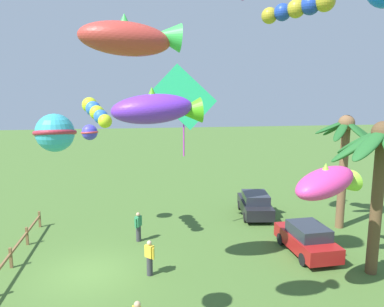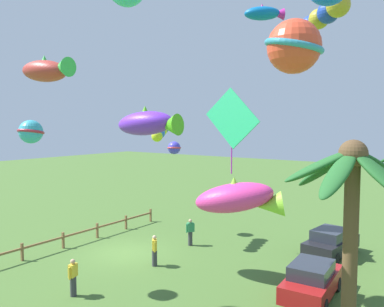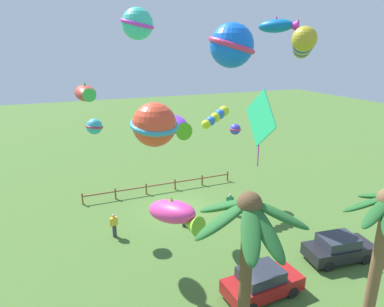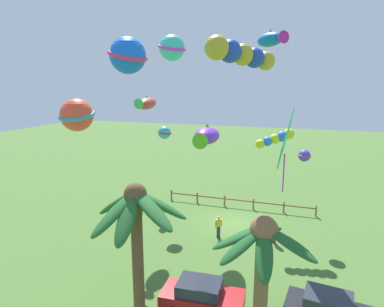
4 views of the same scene
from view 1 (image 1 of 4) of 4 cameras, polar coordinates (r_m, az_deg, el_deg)
The scene contains 16 objects.
ground_plane at distance 17.91m, azimuth -15.49°, elevation -17.15°, with size 120.00×120.00×0.00m, color #476B2D.
palm_tree_0 at distance 22.77m, azimuth 22.25°, elevation 1.03°, with size 3.42×3.28×6.57m.
palm_tree_1 at distance 17.54m, azimuth 26.71°, elevation -0.76°, with size 4.32×4.16×6.71m.
rail_fence at distance 18.24m, azimuth -27.14°, elevation -15.35°, with size 12.84×0.12×0.95m.
parked_car_0 at distance 19.63m, azimuth 17.09°, elevation -12.34°, with size 3.99×1.92×1.51m.
parked_car_1 at distance 24.33m, azimuth 9.57°, elevation -7.63°, with size 4.08×2.17×1.51m.
spectator_0 at distance 20.37m, azimuth -8.17°, elevation -10.95°, with size 0.48×0.40×1.59m.
spectator_1 at distance 16.90m, azimuth -6.48°, elevation -15.47°, with size 0.43×0.43×1.59m.
kite_fish_2 at distance 9.74m, azimuth -9.29°, elevation 16.98°, with size 1.25×2.61×1.10m.
kite_diamond_3 at distance 19.67m, azimuth -1.28°, elevation 8.42°, with size 0.77×3.51×4.85m.
kite_fish_6 at distance 14.47m, azimuth -5.28°, elevation 6.80°, with size 1.71×3.59×1.50m.
kite_ball_7 at distance 20.97m, azimuth -15.32°, elevation 3.13°, with size 1.29×1.29×0.85m.
kite_fish_8 at distance 14.46m, azimuth 20.01°, elevation -4.16°, with size 2.41×3.32×1.46m.
kite_tube_9 at distance 19.71m, azimuth 16.09°, elevation 20.55°, with size 2.50×2.93×1.26m.
kite_tube_10 at distance 18.87m, azimuth -14.41°, elevation 6.20°, with size 2.57×1.60×1.38m.
kite_ball_11 at distance 10.48m, azimuth -20.15°, elevation 2.99°, with size 1.25×1.24×1.01m.
Camera 1 is at (15.81, 2.35, 8.07)m, focal length 35.02 mm.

